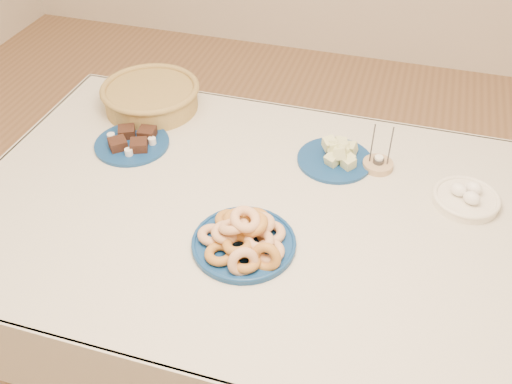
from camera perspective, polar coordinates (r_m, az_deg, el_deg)
ground at (r=2.19m, az=0.39°, el=-16.40°), size 5.00×5.00×0.00m
dining_table at (r=1.68m, az=0.49°, el=-4.29°), size 1.71×1.11×0.75m
donut_platter at (r=1.48m, az=-1.16°, el=-4.73°), size 0.37×0.37×0.13m
melon_plate at (r=1.78m, az=8.14°, el=3.62°), size 0.26×0.26×0.08m
brownie_plate at (r=1.88m, az=-12.27°, el=4.91°), size 0.31×0.31×0.04m
wicker_basket at (r=2.04m, az=-10.46°, el=9.41°), size 0.41×0.41×0.09m
candle_holder at (r=1.78m, az=12.10°, el=2.74°), size 0.09×0.09×0.15m
egg_bowl at (r=1.72m, az=20.28°, el=-0.56°), size 0.25×0.25×0.06m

